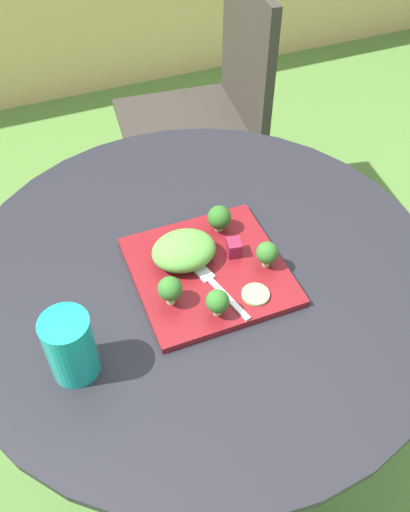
{
  "coord_description": "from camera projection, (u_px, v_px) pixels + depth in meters",
  "views": [
    {
      "loc": [
        -0.25,
        -0.65,
        1.51
      ],
      "look_at": [
        0.0,
        -0.01,
        0.77
      ],
      "focal_mm": 38.81,
      "sensor_mm": 36.0,
      "label": 1
    }
  ],
  "objects": [
    {
      "name": "broccoli_floret_3",
      "position": [
        218.0,
        302.0,
        0.93
      ],
      "size": [
        0.04,
        0.04,
        0.05
      ],
      "color": "#99B770",
      "rests_on": "salad_plate"
    },
    {
      "name": "lettuce_mound",
      "position": [
        184.0,
        250.0,
        1.02
      ],
      "size": [
        0.12,
        0.1,
        0.05
      ],
      "primitive_type": "ellipsoid",
      "color": "#519338",
      "rests_on": "salad_plate"
    },
    {
      "name": "cucumber_slice_0",
      "position": [
        256.0,
        294.0,
        0.98
      ],
      "size": [
        0.05,
        0.05,
        0.01
      ],
      "primitive_type": "cylinder",
      "color": "#8EB766",
      "rests_on": "salad_plate"
    },
    {
      "name": "beet_chunk_0",
      "position": [
        233.0,
        247.0,
        1.04
      ],
      "size": [
        0.03,
        0.04,
        0.03
      ],
      "primitive_type": "cube",
      "rotation": [
        0.0,
        0.0,
        4.52
      ],
      "color": "maroon",
      "rests_on": "salad_plate"
    },
    {
      "name": "drinking_glass",
      "position": [
        71.0,
        349.0,
        0.85
      ],
      "size": [
        0.08,
        0.08,
        0.12
      ],
      "color": "#149989",
      "rests_on": "patio_table"
    },
    {
      "name": "patio_chair",
      "position": [
        213.0,
        99.0,
        1.83
      ],
      "size": [
        0.48,
        0.48,
        0.9
      ],
      "color": "#332D28",
      "rests_on": "ground_plane"
    },
    {
      "name": "broccoli_floret_0",
      "position": [
        267.0,
        253.0,
        1.01
      ],
      "size": [
        0.04,
        0.04,
        0.05
      ],
      "color": "#99B770",
      "rests_on": "salad_plate"
    },
    {
      "name": "fork",
      "position": [
        216.0,
        286.0,
        0.99
      ],
      "size": [
        0.06,
        0.15,
        0.0
      ],
      "color": "silver",
      "rests_on": "salad_plate"
    },
    {
      "name": "patio_table",
      "position": [
        202.0,
        345.0,
        1.23
      ],
      "size": [
        0.92,
        0.92,
        0.73
      ],
      "color": "black",
      "rests_on": "ground_plane"
    },
    {
      "name": "broccoli_floret_1",
      "position": [
        219.0,
        218.0,
        1.07
      ],
      "size": [
        0.05,
        0.05,
        0.05
      ],
      "color": "#99B770",
      "rests_on": "salad_plate"
    },
    {
      "name": "salad_plate",
      "position": [
        209.0,
        271.0,
        1.03
      ],
      "size": [
        0.27,
        0.27,
        0.01
      ],
      "primitive_type": "cube",
      "color": "maroon",
      "rests_on": "patio_table"
    },
    {
      "name": "broccoli_floret_2",
      "position": [
        170.0,
        289.0,
        0.94
      ],
      "size": [
        0.04,
        0.04,
        0.06
      ],
      "color": "#99B770",
      "rests_on": "salad_plate"
    },
    {
      "name": "ground_plane",
      "position": [
        203.0,
        438.0,
        1.58
      ],
      "size": [
        12.0,
        12.0,
        0.0
      ],
      "primitive_type": "plane",
      "color": "#4C7533"
    }
  ]
}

